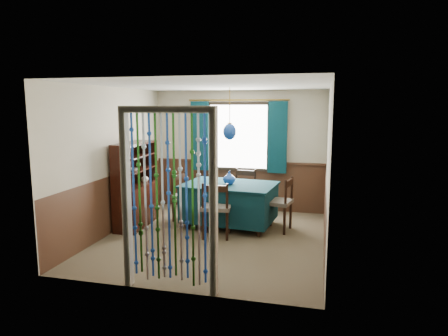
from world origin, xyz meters
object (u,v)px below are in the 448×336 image
(chair_right, at_px, (279,203))
(pendant_lamp, at_px, (230,131))
(bowl_shelf, at_px, (133,169))
(dining_table, at_px, (230,202))
(vase_sideboard, at_px, (145,178))
(chair_near, at_px, (216,208))
(sideboard, at_px, (136,196))
(vase_table, at_px, (229,178))
(chair_left, at_px, (185,196))
(chair_far, at_px, (243,192))

(chair_right, height_order, pendant_lamp, pendant_lamp)
(pendant_lamp, bearing_deg, bowl_shelf, -161.30)
(dining_table, distance_m, vase_sideboard, 1.67)
(dining_table, height_order, vase_sideboard, vase_sideboard)
(chair_near, height_order, sideboard, sideboard)
(dining_table, height_order, pendant_lamp, pendant_lamp)
(dining_table, relative_size, vase_table, 8.10)
(chair_left, height_order, vase_table, vase_table)
(vase_sideboard, bearing_deg, bowl_shelf, -90.00)
(bowl_shelf, bearing_deg, pendant_lamp, 18.70)
(chair_far, relative_size, chair_right, 0.98)
(chair_left, bearing_deg, vase_table, 99.82)
(sideboard, xyz_separation_m, bowl_shelf, (0.06, -0.18, 0.53))
(bowl_shelf, xyz_separation_m, vase_sideboard, (0.00, 0.45, -0.22))
(dining_table, bearing_deg, chair_right, 2.49)
(pendant_lamp, bearing_deg, chair_near, -95.69)
(chair_far, distance_m, chair_left, 1.16)
(chair_left, xyz_separation_m, vase_sideboard, (-0.72, -0.23, 0.36))
(chair_right, xyz_separation_m, bowl_shelf, (-2.53, -0.50, 0.57))
(chair_far, relative_size, vase_table, 4.37)
(chair_left, distance_m, bowl_shelf, 1.15)
(bowl_shelf, distance_m, vase_sideboard, 0.50)
(chair_right, bearing_deg, chair_near, 133.39)
(dining_table, height_order, chair_left, chair_left)
(chair_near, bearing_deg, sideboard, 160.75)
(chair_right, xyz_separation_m, sideboard, (-2.59, -0.32, 0.04))
(pendant_lamp, xyz_separation_m, bowl_shelf, (-1.62, -0.55, -0.66))
(dining_table, distance_m, chair_left, 0.91)
(chair_far, xyz_separation_m, chair_left, (-1.02, -0.57, -0.01))
(chair_left, distance_m, vase_table, 1.00)
(chair_left, distance_m, chair_right, 1.82)
(dining_table, bearing_deg, bowl_shelf, -155.60)
(chair_left, height_order, sideboard, sideboard)
(chair_far, relative_size, pendant_lamp, 1.02)
(chair_right, distance_m, bowl_shelf, 2.64)
(chair_right, bearing_deg, sideboard, 107.63)
(chair_right, xyz_separation_m, vase_sideboard, (-2.53, -0.04, 0.34))
(sideboard, bearing_deg, bowl_shelf, -74.38)
(chair_near, bearing_deg, chair_right, 24.47)
(chair_near, distance_m, chair_far, 1.39)
(chair_far, relative_size, bowl_shelf, 4.77)
(dining_table, relative_size, chair_near, 1.83)
(chair_far, xyz_separation_m, pendant_lamp, (-0.12, -0.70, 1.23))
(vase_sideboard, bearing_deg, dining_table, 3.39)
(vase_table, bearing_deg, chair_right, -1.45)
(dining_table, xyz_separation_m, chair_far, (0.12, 0.70, 0.04))
(vase_table, distance_m, bowl_shelf, 1.71)
(chair_near, bearing_deg, chair_left, 127.37)
(chair_far, bearing_deg, dining_table, 84.81)
(vase_table, bearing_deg, chair_far, 80.57)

